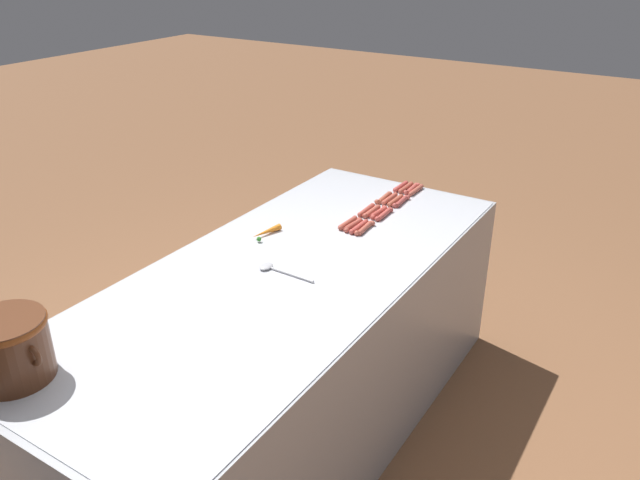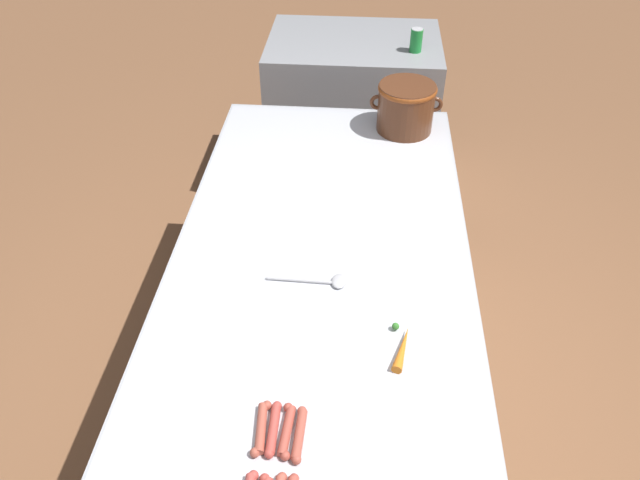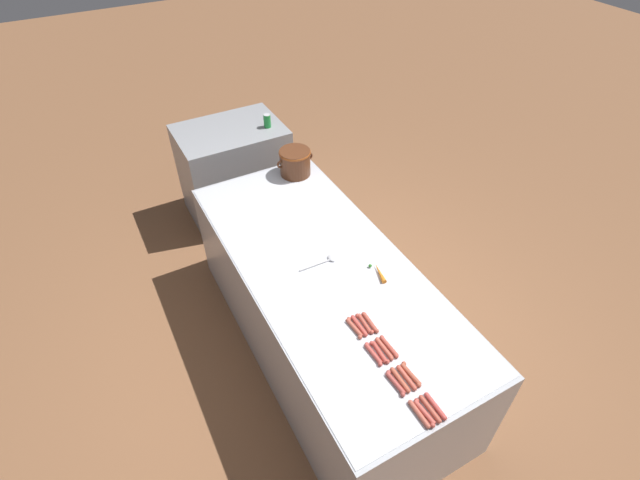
% 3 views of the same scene
% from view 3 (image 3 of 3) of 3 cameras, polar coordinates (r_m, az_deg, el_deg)
% --- Properties ---
extents(ground_plane, '(20.00, 20.00, 0.00)m').
position_cam_3_polar(ground_plane, '(3.77, 0.46, -12.58)').
color(ground_plane, brown).
extents(griddle_counter, '(1.05, 2.49, 0.88)m').
position_cam_3_polar(griddle_counter, '(3.42, 0.50, -8.31)').
color(griddle_counter, '#ADAFB5').
rests_on(griddle_counter, ground_plane).
extents(back_cabinet, '(0.98, 0.71, 0.94)m').
position_cam_3_polar(back_cabinet, '(4.77, -10.36, 8.22)').
color(back_cabinet, '#939599').
rests_on(back_cabinet, ground_plane).
extents(hot_dog_0, '(0.03, 0.17, 0.03)m').
position_cam_3_polar(hot_dog_0, '(2.51, 11.99, -20.07)').
color(hot_dog_0, '#B05341').
rests_on(hot_dog_0, griddle_counter).
extents(hot_dog_1, '(0.03, 0.17, 0.03)m').
position_cam_3_polar(hot_dog_1, '(2.57, 9.20, -16.88)').
color(hot_dog_1, '#AC463F').
rests_on(hot_dog_1, griddle_counter).
extents(hot_dog_2, '(0.03, 0.17, 0.03)m').
position_cam_3_polar(hot_dog_2, '(2.65, 6.54, -13.66)').
color(hot_dog_2, '#B9473F').
rests_on(hot_dog_2, griddle_counter).
extents(hot_dog_3, '(0.04, 0.17, 0.03)m').
position_cam_3_polar(hot_dog_3, '(2.75, 4.21, -10.65)').
color(hot_dog_3, '#AF503F').
rests_on(hot_dog_3, griddle_counter).
extents(hot_dog_4, '(0.04, 0.17, 0.03)m').
position_cam_3_polar(hot_dog_4, '(2.51, 12.64, -19.87)').
color(hot_dog_4, '#B84B42').
rests_on(hot_dog_4, griddle_counter).
extents(hot_dog_5, '(0.03, 0.17, 0.03)m').
position_cam_3_polar(hot_dog_5, '(2.58, 9.75, -16.48)').
color(hot_dog_5, '#AF503A').
rests_on(hot_dog_5, griddle_counter).
extents(hot_dog_6, '(0.03, 0.17, 0.03)m').
position_cam_3_polar(hot_dog_6, '(2.66, 7.27, -13.43)').
color(hot_dog_6, '#B8453B').
rests_on(hot_dog_6, griddle_counter).
extents(hot_dog_7, '(0.03, 0.17, 0.03)m').
position_cam_3_polar(hot_dog_7, '(2.76, 4.79, -10.38)').
color(hot_dog_7, '#B9463D').
rests_on(hot_dog_7, griddle_counter).
extents(hot_dog_8, '(0.03, 0.17, 0.03)m').
position_cam_3_polar(hot_dog_8, '(2.53, 13.28, -19.44)').
color(hot_dog_8, '#AD4C3B').
rests_on(hot_dog_8, griddle_counter).
extents(hot_dog_9, '(0.03, 0.17, 0.03)m').
position_cam_3_polar(hot_dog_9, '(2.60, 10.51, -16.19)').
color(hot_dog_9, '#BA5140').
rests_on(hot_dog_9, griddle_counter).
extents(hot_dog_10, '(0.03, 0.17, 0.03)m').
position_cam_3_polar(hot_dog_10, '(2.68, 7.85, -13.01)').
color(hot_dog_10, '#B75341').
rests_on(hot_dog_10, griddle_counter).
extents(hot_dog_11, '(0.03, 0.17, 0.03)m').
position_cam_3_polar(hot_dog_11, '(2.77, 5.45, -10.13)').
color(hot_dog_11, '#AD4A3C').
rests_on(hot_dog_11, griddle_counter).
extents(hot_dog_12, '(0.03, 0.17, 0.03)m').
position_cam_3_polar(hot_dog_12, '(2.54, 13.94, -19.06)').
color(hot_dog_12, '#B7443F').
rests_on(hot_dog_12, griddle_counter).
extents(hot_dog_13, '(0.04, 0.17, 0.03)m').
position_cam_3_polar(hot_dog_13, '(2.61, 11.06, -15.79)').
color(hot_dog_13, '#AB4F39').
rests_on(hot_dog_13, griddle_counter).
extents(hot_dog_14, '(0.03, 0.17, 0.03)m').
position_cam_3_polar(hot_dog_14, '(2.69, 8.42, -12.75)').
color(hot_dog_14, '#B1493C').
rests_on(hot_dog_14, griddle_counter).
extents(hot_dog_15, '(0.03, 0.17, 0.03)m').
position_cam_3_polar(hot_dog_15, '(2.78, 6.13, -9.97)').
color(hot_dog_15, '#AD4D3D').
rests_on(hot_dog_15, griddle_counter).
extents(bean_pot, '(0.32, 0.26, 0.22)m').
position_cam_3_polar(bean_pot, '(3.87, -3.06, 9.60)').
color(bean_pot, '#562D19').
rests_on(bean_pot, griddle_counter).
extents(serving_spoon, '(0.27, 0.07, 0.02)m').
position_cam_3_polar(serving_spoon, '(3.11, 0.73, -2.51)').
color(serving_spoon, '#B7B7BC').
rests_on(serving_spoon, griddle_counter).
extents(carrot, '(0.07, 0.18, 0.03)m').
position_cam_3_polar(carrot, '(3.05, 7.23, -3.92)').
color(carrot, orange).
rests_on(carrot, griddle_counter).
extents(soda_can, '(0.07, 0.07, 0.12)m').
position_cam_3_polar(soda_can, '(4.48, -6.47, 14.26)').
color(soda_can, '#1E8C38').
rests_on(soda_can, back_cabinet).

